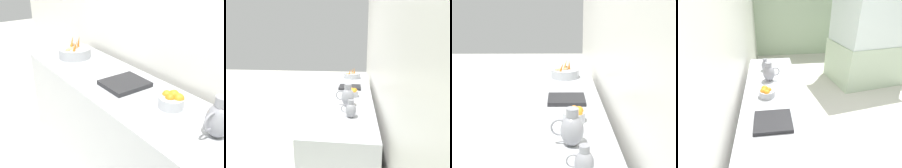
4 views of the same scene
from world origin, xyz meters
The scene contains 7 objects.
tile_wall_left centered at (-1.95, 0.68, 1.50)m, with size 0.10×7.68×3.00m, color white.
prep_counter centered at (-1.51, 0.18, 0.44)m, with size 0.67×2.85×0.88m, color #ADAFB5.
vegetable_colander centered at (-1.52, -0.89, 0.93)m, with size 0.33×0.33×0.22m.
orange_bowl centered at (-1.57, 0.41, 0.93)m, with size 0.18×0.18×0.11m.
metal_pitcher_tall centered at (-1.54, 0.79, 0.99)m, with size 0.21×0.15×0.25m.
metal_pitcher_short centered at (-1.59, 1.13, 0.96)m, with size 0.15×0.11×0.18m.
counter_sink_basin centered at (-1.52, -0.05, 0.90)m, with size 0.34×0.30×0.04m, color #232326.
Camera 3 is at (-1.47, 2.48, 1.78)m, focal length 46.75 mm.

